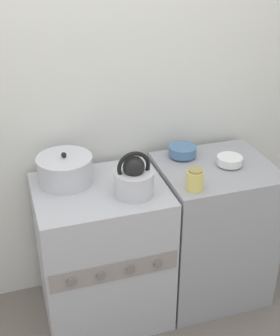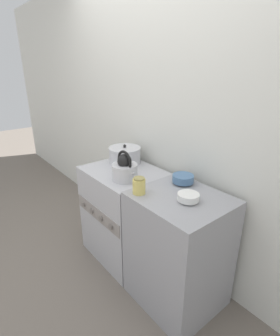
# 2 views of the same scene
# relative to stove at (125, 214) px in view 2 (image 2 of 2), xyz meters

# --- Properties ---
(ground_plane) EXTENTS (12.00, 12.00, 0.00)m
(ground_plane) POSITION_rel_stove_xyz_m (0.00, -0.27, -0.42)
(ground_plane) COLOR #70665B
(wall_back) EXTENTS (7.00, 0.06, 2.50)m
(wall_back) POSITION_rel_stove_xyz_m (0.00, 0.34, 0.83)
(wall_back) COLOR silver
(wall_back) RESTS_ON ground_plane
(stove) EXTENTS (0.68, 0.57, 0.83)m
(stove) POSITION_rel_stove_xyz_m (0.00, 0.00, 0.00)
(stove) COLOR #B2B2B7
(stove) RESTS_ON ground_plane
(counter) EXTENTS (0.61, 0.54, 0.86)m
(counter) POSITION_rel_stove_xyz_m (0.65, -0.00, 0.01)
(counter) COLOR #99999E
(counter) RESTS_ON ground_plane
(kettle) EXTENTS (0.24, 0.20, 0.23)m
(kettle) POSITION_rel_stove_xyz_m (0.15, -0.10, 0.50)
(kettle) COLOR silver
(kettle) RESTS_ON stove
(cooking_pot) EXTENTS (0.29, 0.29, 0.17)m
(cooking_pot) POSITION_rel_stove_xyz_m (-0.15, 0.12, 0.49)
(cooking_pot) COLOR silver
(cooking_pot) RESTS_ON stove
(enamel_bowl) EXTENTS (0.15, 0.15, 0.07)m
(enamel_bowl) POSITION_rel_stove_xyz_m (0.51, 0.16, 0.48)
(enamel_bowl) COLOR #4C729E
(enamel_bowl) RESTS_ON counter
(small_ceramic_bowl) EXTENTS (0.14, 0.14, 0.05)m
(small_ceramic_bowl) POSITION_rel_stove_xyz_m (0.72, -0.01, 0.47)
(small_ceramic_bowl) COLOR white
(small_ceramic_bowl) RESTS_ON counter
(storage_jar) EXTENTS (0.09, 0.09, 0.11)m
(storage_jar) POSITION_rel_stove_xyz_m (0.44, -0.19, 0.50)
(storage_jar) COLOR #E0CC66
(storage_jar) RESTS_ON counter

